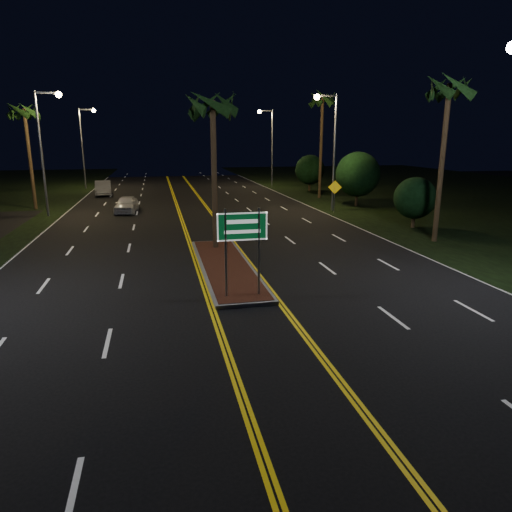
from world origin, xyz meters
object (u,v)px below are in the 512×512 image
object	(u,v)px
streetlight_right_mid	(330,139)
streetlight_right_far	(269,139)
median_island	(226,266)
shrub_far	(310,170)
palm_median	(213,105)
car_near	(126,203)
streetlight_left_mid	(45,139)
shrub_near	(415,198)
warning_sign	(335,192)
streetlight_left_far	(85,139)
shrub_mid	(358,174)
car_far	(103,187)
highway_sign	(242,235)
palm_right_near	(449,89)
palm_left_far	(24,112)
palm_right_far	(323,101)

from	to	relation	value
streetlight_right_mid	streetlight_right_far	distance (m)	20.00
median_island	shrub_far	size ratio (longest dim) A/B	2.59
palm_median	car_near	world-z (taller)	palm_median
median_island	streetlight_left_mid	bearing A→B (deg)	121.98
palm_median	shrub_near	size ratio (longest dim) A/B	2.52
streetlight_left_mid	warning_sign	size ratio (longest dim) A/B	3.58
shrub_far	car_near	bearing A→B (deg)	-148.89
streetlight_right_mid	shrub_near	distance (m)	9.28
streetlight_left_far	shrub_mid	size ratio (longest dim) A/B	1.95
streetlight_left_far	warning_sign	size ratio (longest dim) A/B	3.58
shrub_far	car_far	distance (m)	22.16
highway_sign	car_far	bearing A→B (deg)	103.67
streetlight_left_far	shrub_far	xyz separation A→B (m)	(24.41, -8.00, -3.32)
highway_sign	palm_right_near	distance (m)	15.55
streetlight_left_far	palm_left_far	size ratio (longest dim) A/B	1.02
streetlight_right_mid	median_island	bearing A→B (deg)	-125.28
shrub_mid	car_far	xyz separation A→B (m)	(-22.29, 12.88, -1.87)
palm_median	median_island	bearing A→B (deg)	-90.00
car_far	palm_left_far	bearing A→B (deg)	-122.48
shrub_near	shrub_far	world-z (taller)	shrub_far
shrub_far	streetlight_right_mid	bearing A→B (deg)	-102.82
palm_left_far	shrub_far	distance (m)	28.30
streetlight_left_mid	palm_right_near	distance (m)	27.14
streetlight_left_far	palm_left_far	distance (m)	16.28
median_island	shrub_mid	world-z (taller)	shrub_mid
streetlight_left_mid	car_far	world-z (taller)	streetlight_left_mid
palm_right_far	shrub_far	bearing A→B (deg)	80.54
streetlight_right_mid	streetlight_right_far	world-z (taller)	same
streetlight_right_far	palm_right_far	distance (m)	12.69
shrub_far	streetlight_left_far	bearing A→B (deg)	161.86
streetlight_right_far	streetlight_left_far	bearing A→B (deg)	174.62
shrub_mid	car_far	size ratio (longest dim) A/B	0.90
highway_sign	streetlight_right_far	bearing A→B (deg)	74.85
streetlight_left_far	palm_right_near	xyz separation A→B (m)	(23.11, -34.00, 2.56)
palm_median	warning_sign	size ratio (longest dim) A/B	3.30
shrub_mid	shrub_far	distance (m)	12.01
palm_left_far	palm_right_far	size ratio (longest dim) A/B	0.85
streetlight_right_far	palm_median	xyz separation A→B (m)	(-10.61, -31.50, 1.62)
streetlight_left_far	car_near	world-z (taller)	streetlight_left_far
palm_median	palm_left_far	xyz separation A→B (m)	(-12.80, 17.50, 0.47)
highway_sign	streetlight_left_mid	distance (m)	23.93
streetlight_right_far	warning_sign	xyz separation A→B (m)	(0.19, -20.90, -4.02)
highway_sign	palm_right_far	bearing A→B (deg)	64.80
streetlight_right_mid	streetlight_left_mid	bearing A→B (deg)	174.62
palm_right_near	shrub_mid	xyz separation A→B (m)	(1.50, 14.00, -5.49)
shrub_mid	car_near	xyz separation A→B (m)	(-19.29, 0.48, -1.96)
streetlight_right_mid	shrub_far	distance (m)	14.74
streetlight_right_far	median_island	bearing A→B (deg)	-106.87
car_near	car_far	bearing A→B (deg)	109.64
highway_sign	car_near	size ratio (longest dim) A/B	0.70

